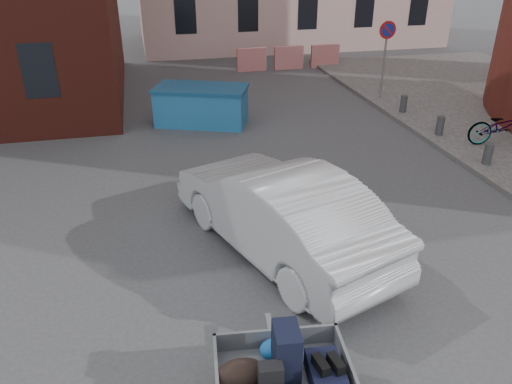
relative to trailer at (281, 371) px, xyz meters
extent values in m
plane|color=#38383A|center=(1.03, 2.44, -0.61)|extent=(120.00, 120.00, 0.00)
cylinder|color=gray|center=(7.03, 11.94, 0.81)|extent=(0.07, 0.07, 2.60)
cylinder|color=red|center=(7.03, 11.92, 1.86)|extent=(0.60, 0.03, 0.60)
cylinder|color=navy|center=(7.03, 11.90, 1.86)|extent=(0.44, 0.03, 0.44)
cylinder|color=#3A3A3D|center=(7.03, 5.84, -0.21)|extent=(0.22, 0.22, 0.55)
cylinder|color=#3A3A3D|center=(7.03, 8.04, -0.21)|extent=(0.22, 0.22, 0.55)
cylinder|color=#3A3A3D|center=(7.03, 10.24, -0.21)|extent=(0.22, 0.22, 0.55)
cube|color=red|center=(3.53, 17.44, -0.11)|extent=(1.30, 0.18, 1.00)
cube|color=red|center=(5.23, 17.44, -0.11)|extent=(1.30, 0.18, 1.00)
cube|color=red|center=(6.93, 17.44, -0.11)|extent=(1.30, 0.18, 1.00)
cube|color=slate|center=(0.01, 0.00, -0.15)|extent=(1.71, 1.27, 0.08)
cube|color=slate|center=(-0.76, 0.08, 0.03)|extent=(0.16, 1.10, 0.28)
cube|color=slate|center=(0.79, -0.08, 0.03)|extent=(0.16, 1.10, 0.28)
cube|color=slate|center=(0.07, 0.53, 0.03)|extent=(1.60, 0.21, 0.28)
cube|color=slate|center=(0.11, 0.89, -0.21)|extent=(0.15, 0.70, 0.06)
cube|color=black|center=(0.07, 0.04, 0.24)|extent=(0.35, 0.48, 0.70)
cube|color=black|center=(0.50, -0.15, 0.02)|extent=(0.46, 0.64, 0.25)
ellipsoid|color=black|center=(-0.49, 0.00, 0.07)|extent=(0.64, 0.42, 0.36)
cube|color=black|center=(-0.19, -0.23, 0.13)|extent=(0.30, 0.21, 0.48)
ellipsoid|color=#1656A8|center=(0.00, 0.35, 0.01)|extent=(0.39, 0.34, 0.24)
cube|color=black|center=(0.41, -0.20, 0.21)|extent=(0.15, 0.28, 0.13)
cube|color=black|center=(0.59, -0.21, 0.21)|extent=(0.15, 0.28, 0.13)
cube|color=#21669F|center=(0.47, 10.91, -0.06)|extent=(3.03, 2.25, 1.09)
cube|color=navy|center=(0.47, 10.91, 0.53)|extent=(3.14, 2.37, 0.09)
imported|color=#ACAFB3|center=(0.92, 3.44, 0.22)|extent=(3.41, 5.33, 1.66)
imported|color=black|center=(8.27, 6.99, 0.02)|extent=(2.03, 0.98, 1.02)
camera|label=1|loc=(-1.27, -4.15, 4.59)|focal=35.00mm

